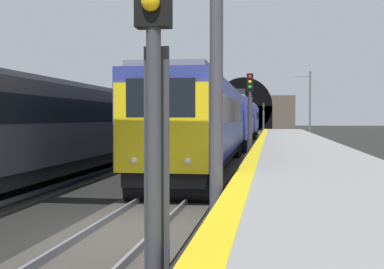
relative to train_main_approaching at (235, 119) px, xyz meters
The scene contains 11 objects.
ground_plane 34.29m from the train_main_approaching, behind, with size 320.00×320.00×0.00m, color black.
platform_right 34.56m from the train_main_approaching, behind, with size 112.00×4.78×1.10m, color gray.
platform_right_edge_strip 34.32m from the train_main_approaching, behind, with size 112.00×0.50×0.01m, color yellow.
track_main_line 34.29m from the train_main_approaching, behind, with size 160.00×2.87×0.21m.
train_main_approaching is the anchor object (origin of this frame).
train_adjacent_platform 17.99m from the train_main_approaching, 163.45° to the left, with size 41.51×2.84×3.89m.
railway_signal_near 39.59m from the train_main_approaching, behind, with size 0.39×0.38×4.27m.
railway_signal_mid 14.97m from the train_main_approaching, behind, with size 0.39×0.38×5.16m.
railway_signal_far 38.48m from the train_main_approaching, ahead, with size 0.39×0.38×5.05m.
tunnel_portal 61.50m from the train_main_approaching, ahead, with size 2.69×21.09×11.81m.
catenary_mast_near 14.92m from the train_main_approaching, 29.73° to the right, with size 0.22×1.88×7.73m.
Camera 1 is at (-10.67, -3.14, 2.56)m, focal length 47.45 mm.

